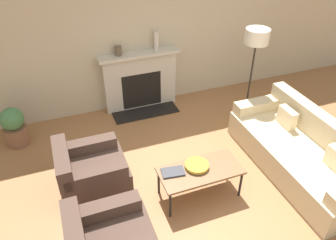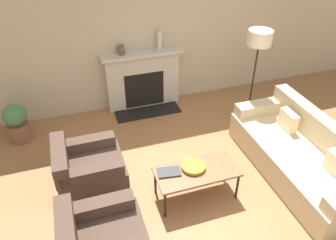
% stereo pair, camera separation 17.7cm
% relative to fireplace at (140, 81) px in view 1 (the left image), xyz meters
% --- Properties ---
extents(ground_plane, '(18.00, 18.00, 0.00)m').
position_rel_fireplace_xyz_m(ground_plane, '(0.23, -2.56, -0.52)').
color(ground_plane, '#99663D').
extents(wall_back, '(18.00, 0.06, 2.90)m').
position_rel_fireplace_xyz_m(wall_back, '(0.23, 0.15, 0.93)').
color(wall_back, '#BCAD8E').
rests_on(wall_back, ground_plane).
extents(fireplace, '(1.43, 0.59, 1.06)m').
position_rel_fireplace_xyz_m(fireplace, '(0.00, 0.00, 0.00)').
color(fireplace, beige).
rests_on(fireplace, ground_plane).
extents(couch, '(0.94, 2.25, 0.79)m').
position_rel_fireplace_xyz_m(couch, '(1.64, -2.44, -0.23)').
color(couch, '#CCB78E').
rests_on(couch, ground_plane).
extents(armchair_far, '(0.87, 0.79, 0.71)m').
position_rel_fireplace_xyz_m(armchair_far, '(-1.23, -1.79, -0.24)').
color(armchair_far, '#4C382D').
rests_on(armchair_far, ground_plane).
extents(coffee_table, '(1.06, 0.50, 0.44)m').
position_rel_fireplace_xyz_m(coffee_table, '(0.07, -2.40, -0.12)').
color(coffee_table, brown).
rests_on(coffee_table, ground_plane).
extents(bowl, '(0.31, 0.31, 0.05)m').
position_rel_fireplace_xyz_m(bowl, '(0.04, -2.35, -0.05)').
color(bowl, '#BC8E2D').
rests_on(bowl, coffee_table).
extents(book, '(0.31, 0.22, 0.02)m').
position_rel_fireplace_xyz_m(book, '(-0.28, -2.33, -0.07)').
color(book, '#38383D').
rests_on(book, coffee_table).
extents(floor_lamp, '(0.37, 0.37, 1.62)m').
position_rel_fireplace_xyz_m(floor_lamp, '(1.61, -1.04, 0.82)').
color(floor_lamp, black).
rests_on(floor_lamp, ground_plane).
extents(mantel_vase_left, '(0.12, 0.12, 0.16)m').
position_rel_fireplace_xyz_m(mantel_vase_left, '(-0.35, 0.02, 0.62)').
color(mantel_vase_left, brown).
rests_on(mantel_vase_left, fireplace).
extents(mantel_vase_center_left, '(0.08, 0.08, 0.34)m').
position_rel_fireplace_xyz_m(mantel_vase_center_left, '(0.33, 0.02, 0.71)').
color(mantel_vase_center_left, beige).
rests_on(mantel_vase_center_left, fireplace).
extents(potted_plant, '(0.36, 0.36, 0.65)m').
position_rel_fireplace_xyz_m(potted_plant, '(-2.17, -0.40, -0.19)').
color(potted_plant, brown).
rests_on(potted_plant, ground_plane).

